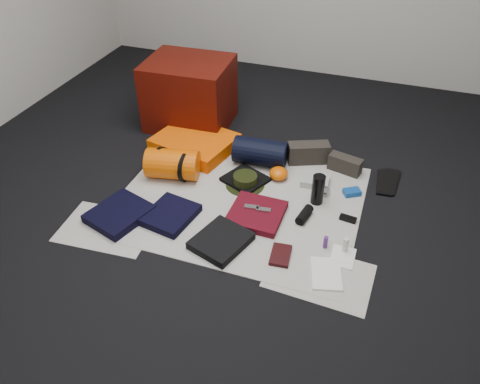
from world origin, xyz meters
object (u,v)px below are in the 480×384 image
(red_cabinet, at_px, (190,93))
(sleeping_pad, at_px, (195,143))
(navy_duffel, at_px, (260,152))
(stuff_sack, at_px, (173,164))
(compact_camera, at_px, (322,191))
(paperback_book, at_px, (281,255))
(water_bottle, at_px, (318,189))

(red_cabinet, relative_size, sleeping_pad, 1.15)
(red_cabinet, relative_size, navy_duffel, 1.71)
(sleeping_pad, relative_size, stuff_sack, 1.56)
(stuff_sack, relative_size, compact_camera, 3.83)
(red_cabinet, height_order, sleeping_pad, red_cabinet)
(red_cabinet, xyz_separation_m, compact_camera, (1.25, -0.61, -0.25))
(sleeping_pad, distance_m, compact_camera, 1.08)
(compact_camera, xyz_separation_m, paperback_book, (-0.11, -0.67, -0.01))
(navy_duffel, height_order, paperback_book, navy_duffel)
(water_bottle, bearing_deg, sleeping_pad, 161.69)
(navy_duffel, bearing_deg, water_bottle, -35.04)
(red_cabinet, relative_size, paperback_book, 3.79)
(sleeping_pad, height_order, water_bottle, water_bottle)
(red_cabinet, distance_m, compact_camera, 1.42)
(sleeping_pad, bearing_deg, navy_duffel, -3.50)
(stuff_sack, bearing_deg, paperback_book, -28.92)
(stuff_sack, distance_m, paperback_book, 1.08)
(compact_camera, bearing_deg, navy_duffel, 167.17)
(sleeping_pad, distance_m, stuff_sack, 0.40)
(navy_duffel, bearing_deg, paperback_book, -68.53)
(stuff_sack, bearing_deg, water_bottle, 2.91)
(compact_camera, bearing_deg, stuff_sack, -162.23)
(red_cabinet, relative_size, stuff_sack, 1.80)
(paperback_book, bearing_deg, sleeping_pad, 130.18)
(red_cabinet, height_order, stuff_sack, red_cabinet)
(sleeping_pad, relative_size, navy_duffel, 1.48)
(stuff_sack, bearing_deg, sleeping_pad, 90.47)
(sleeping_pad, xyz_separation_m, navy_duffel, (0.54, -0.03, 0.05))
(sleeping_pad, height_order, stuff_sack, stuff_sack)
(water_bottle, bearing_deg, red_cabinet, 150.00)
(navy_duffel, bearing_deg, compact_camera, -25.35)
(sleeping_pad, bearing_deg, stuff_sack, -89.53)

